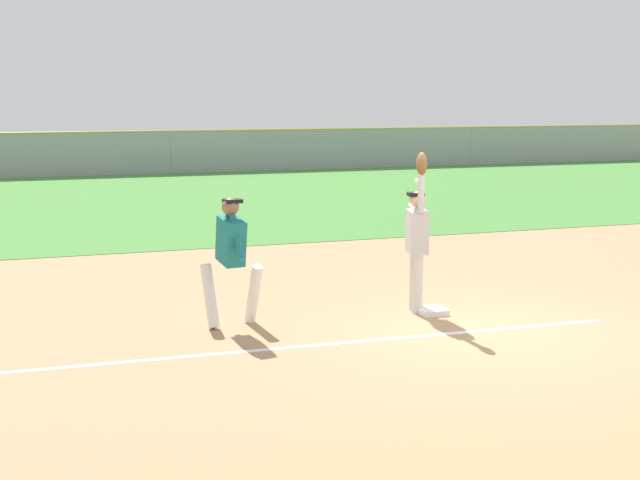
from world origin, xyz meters
The scene contains 11 objects.
ground_plane centered at (0.00, 0.00, 0.00)m, with size 75.17×75.17×0.00m, color tan.
outfield_grass centered at (0.00, 15.88, 0.01)m, with size 52.98×17.32×0.01m, color #478438.
chalk_foul_line centered at (-4.22, 0.08, 0.00)m, with size 12.00×0.10×0.01m, color white.
first_base centered at (-0.22, 0.98, 0.04)m, with size 0.38×0.38×0.08m, color white.
fielder centered at (-0.37, 1.17, 1.12)m, with size 0.36×0.89×2.28m.
runner centered at (-3.03, 1.25, 1.00)m, with size 0.79×0.84×1.72m.
baseball centered at (-0.41, 1.14, 1.87)m, with size 0.07×0.07×0.07m, color white.
outfield_fence centered at (0.00, 24.54, 0.85)m, with size 53.06×0.08×1.70m.
parked_car_green centered at (-4.22, 27.60, 0.67)m, with size 4.46×2.23×1.25m.
parked_car_silver centered at (0.86, 27.26, 0.67)m, with size 4.47×2.25×1.25m.
parked_car_black centered at (5.88, 27.15, 0.67)m, with size 4.50×2.32×1.25m.
Camera 1 is at (-5.58, -9.77, 3.04)m, focal length 48.82 mm.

